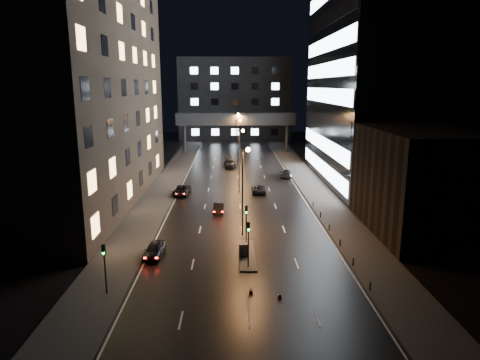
{
  "coord_description": "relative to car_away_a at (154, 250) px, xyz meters",
  "views": [
    {
      "loc": [
        -1.28,
        -38.36,
        16.78
      ],
      "look_at": [
        -0.04,
        19.24,
        4.0
      ],
      "focal_mm": 32.0,
      "sensor_mm": 36.0,
      "label": 1
    }
  ],
  "objects": [
    {
      "name": "ground",
      "position": [
        8.98,
        37.99,
        -0.71
      ],
      "size": [
        160.0,
        160.0,
        0.0
      ],
      "primitive_type": "plane",
      "color": "black",
      "rests_on": "ground"
    },
    {
      "name": "sidewalk_left",
      "position": [
        -3.52,
        32.99,
        -0.64
      ],
      "size": [
        5.0,
        110.0,
        0.15
      ],
      "primitive_type": "cube",
      "color": "#383533",
      "rests_on": "ground"
    },
    {
      "name": "sidewalk_right",
      "position": [
        21.48,
        32.99,
        -0.64
      ],
      "size": [
        5.0,
        110.0,
        0.15
      ],
      "primitive_type": "cube",
      "color": "#383533",
      "rests_on": "ground"
    },
    {
      "name": "building_left",
      "position": [
        -13.52,
        21.99,
        19.29
      ],
      "size": [
        15.0,
        48.0,
        40.0
      ],
      "primitive_type": "cube",
      "color": "#2D2319",
      "rests_on": "ground"
    },
    {
      "name": "building_right_low",
      "position": [
        28.98,
        6.99,
        5.29
      ],
      "size": [
        10.0,
        18.0,
        12.0
      ],
      "primitive_type": "cube",
      "color": "black",
      "rests_on": "ground"
    },
    {
      "name": "building_right_glass",
      "position": [
        33.98,
        33.99,
        21.79
      ],
      "size": [
        20.0,
        36.0,
        45.0
      ],
      "primitive_type": "cube",
      "color": "black",
      "rests_on": "ground"
    },
    {
      "name": "building_far",
      "position": [
        8.98,
        95.99,
        11.79
      ],
      "size": [
        34.0,
        14.0,
        25.0
      ],
      "primitive_type": "cube",
      "color": "#333335",
      "rests_on": "ground"
    },
    {
      "name": "skybridge",
      "position": [
        8.98,
        67.99,
        7.63
      ],
      "size": [
        30.0,
        3.0,
        10.0
      ],
      "color": "#333335",
      "rests_on": "ground"
    },
    {
      "name": "median_island",
      "position": [
        9.28,
        -0.01,
        -0.64
      ],
      "size": [
        1.6,
        8.0,
        0.15
      ],
      "primitive_type": "cube",
      "color": "#383533",
      "rests_on": "ground"
    },
    {
      "name": "traffic_signal_near",
      "position": [
        9.28,
        2.48,
        2.38
      ],
      "size": [
        0.28,
        0.34,
        4.4
      ],
      "color": "black",
      "rests_on": "median_island"
    },
    {
      "name": "traffic_signal_far",
      "position": [
        9.28,
        -3.02,
        2.38
      ],
      "size": [
        0.28,
        0.34,
        4.4
      ],
      "color": "black",
      "rests_on": "median_island"
    },
    {
      "name": "traffic_signal_corner",
      "position": [
        -2.52,
        -8.02,
        2.23
      ],
      "size": [
        0.28,
        0.34,
        4.4
      ],
      "color": "black",
      "rests_on": "ground"
    },
    {
      "name": "bollard_row",
      "position": [
        19.18,
        4.49,
        -0.26
      ],
      "size": [
        0.12,
        25.12,
        0.9
      ],
      "color": "black",
      "rests_on": "ground"
    },
    {
      "name": "streetlight_near",
      "position": [
        9.14,
        5.99,
        5.79
      ],
      "size": [
        1.45,
        0.5,
        10.15
      ],
      "color": "black",
      "rests_on": "ground"
    },
    {
      "name": "streetlight_mid_a",
      "position": [
        9.14,
        25.99,
        5.79
      ],
      "size": [
        1.45,
        0.5,
        10.15
      ],
      "color": "black",
      "rests_on": "ground"
    },
    {
      "name": "streetlight_mid_b",
      "position": [
        9.14,
        45.99,
        5.79
      ],
      "size": [
        1.45,
        0.5,
        10.15
      ],
      "color": "black",
      "rests_on": "ground"
    },
    {
      "name": "streetlight_far",
      "position": [
        9.14,
        65.99,
        5.79
      ],
      "size": [
        1.45,
        0.5,
        10.15
      ],
      "color": "black",
      "rests_on": "ground"
    },
    {
      "name": "car_away_a",
      "position": [
        0.0,
        0.0,
        0.0
      ],
      "size": [
        2.0,
        4.29,
        1.42
      ],
      "primitive_type": "imported",
      "rotation": [
        0.0,
        0.0,
        -0.08
      ],
      "color": "black",
      "rests_on": "ground"
    },
    {
      "name": "car_away_b",
      "position": [
        6.02,
        15.07,
        -0.07
      ],
      "size": [
        1.44,
        3.9,
        1.28
      ],
      "primitive_type": "imported",
      "rotation": [
        0.0,
        0.0,
        -0.02
      ],
      "color": "black",
      "rests_on": "ground"
    },
    {
      "name": "car_away_c",
      "position": [
        -0.02,
        24.59,
        -0.01
      ],
      "size": [
        2.71,
        5.24,
        1.41
      ],
      "primitive_type": "imported",
      "rotation": [
        0.0,
        0.0,
        -0.07
      ],
      "color": "black",
      "rests_on": "ground"
    },
    {
      "name": "car_away_d",
      "position": [
        7.48,
        47.61,
        0.09
      ],
      "size": [
        2.73,
        5.67,
        1.59
      ],
      "primitive_type": "imported",
      "rotation": [
        0.0,
        0.0,
        0.09
      ],
      "color": "black",
      "rests_on": "ground"
    },
    {
      "name": "car_toward_a",
      "position": [
        12.12,
        25.71,
        -0.06
      ],
      "size": [
        2.23,
        4.72,
        1.3
      ],
      "primitive_type": "imported",
      "rotation": [
        0.0,
        0.0,
        3.13
      ],
      "color": "black",
      "rests_on": "ground"
    },
    {
      "name": "car_toward_b",
      "position": [
        17.98,
        37.67,
        0.0
      ],
      "size": [
        2.53,
        5.1,
        1.42
      ],
      "primitive_type": "imported",
      "rotation": [
        0.0,
        0.0,
        3.03
      ],
      "color": "black",
      "rests_on": "ground"
    },
    {
      "name": "utility_cabinet",
      "position": [
        8.88,
        -0.43,
        0.07
      ],
      "size": [
        0.91,
        0.68,
        1.27
      ],
      "primitive_type": "cube",
      "rotation": [
        0.0,
        0.0,
        0.24
      ],
      "color": "#4A494C",
      "rests_on": "median_island"
    },
    {
      "name": "cone_a",
      "position": [
        9.3,
        -8.07,
        -0.48
      ],
      "size": [
        0.46,
        0.46,
        0.46
      ],
      "primitive_type": "cone",
      "rotation": [
        0.0,
        0.0,
        -0.18
      ],
      "color": "#F5430C",
      "rests_on": "ground"
    },
    {
      "name": "cone_b",
      "position": [
        11.59,
        -8.85,
        -0.47
      ],
      "size": [
        0.44,
        0.44,
        0.49
      ],
      "primitive_type": "cone",
      "rotation": [
        0.0,
        0.0,
        0.15
      ],
      "color": "#E5410C",
      "rests_on": "ground"
    }
  ]
}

